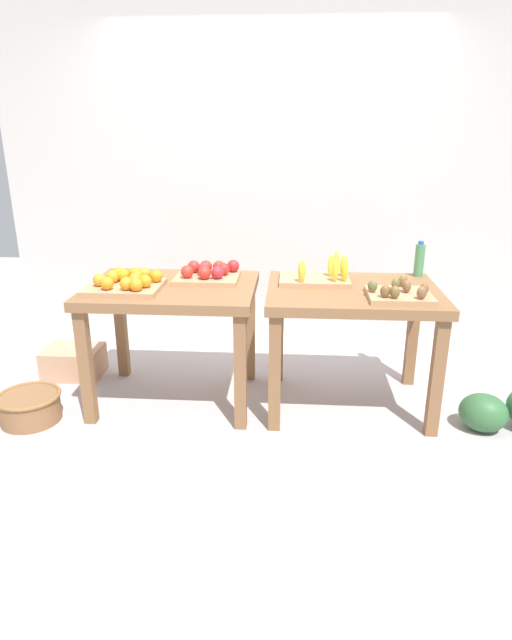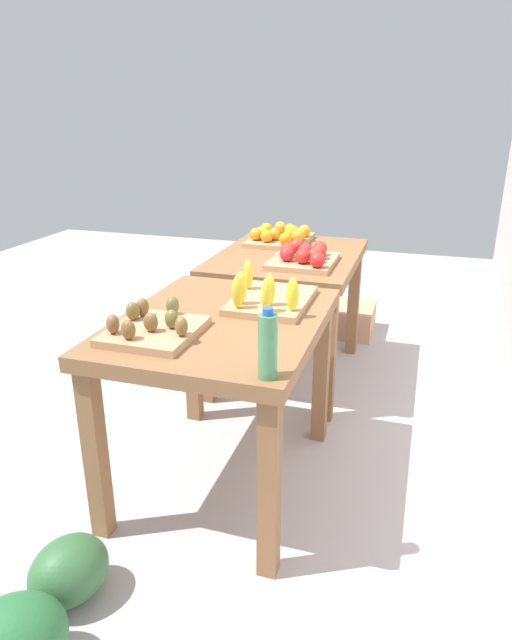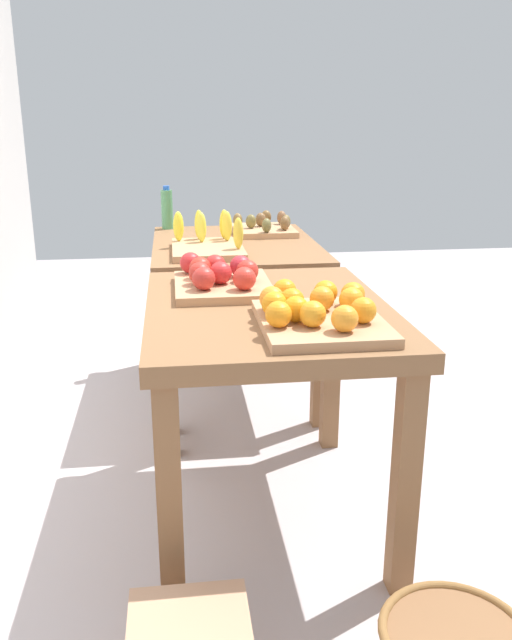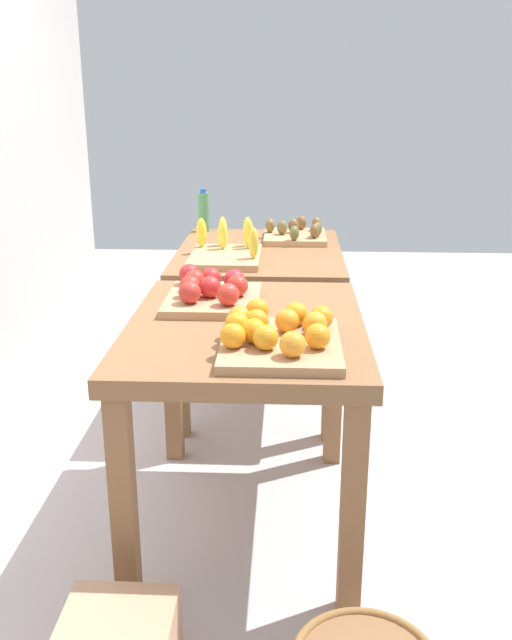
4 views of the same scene
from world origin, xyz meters
name	(u,v)px [view 2 (image 2 of 4)]	position (x,y,z in m)	size (l,w,h in m)	color
ground_plane	(260,417)	(0.00, 0.00, 0.00)	(8.00, 8.00, 0.00)	#B4A9AC
display_table_left	(288,273)	(-0.56, 0.00, 0.67)	(1.04, 0.80, 0.78)	brown
display_table_right	(222,344)	(0.56, 0.00, 0.67)	(1.04, 0.80, 0.78)	brown
orange_bin	(281,236)	(-0.80, -0.11, 0.83)	(0.44, 0.37, 0.11)	tan
apple_bin	(304,257)	(-0.35, 0.14, 0.83)	(0.41, 0.34, 0.11)	tan
banana_crate	(268,297)	(0.36, 0.14, 0.82)	(0.44, 0.32, 0.17)	tan
kiwi_bin	(153,327)	(0.80, -0.18, 0.81)	(0.37, 0.33, 0.10)	tan
water_bottle	(268,346)	(1.01, 0.33, 0.89)	(0.06, 0.06, 0.23)	#4C8C59
watermelon_pile	(31,618)	(1.54, -0.26, 0.13)	(0.71, 0.41, 0.28)	#296A39
wicker_basket	(270,311)	(-1.40, -0.35, 0.09)	(0.38, 0.38, 0.18)	brown
cardboard_produce_box	(353,319)	(-1.38, 0.30, 0.10)	(0.40, 0.30, 0.21)	tan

